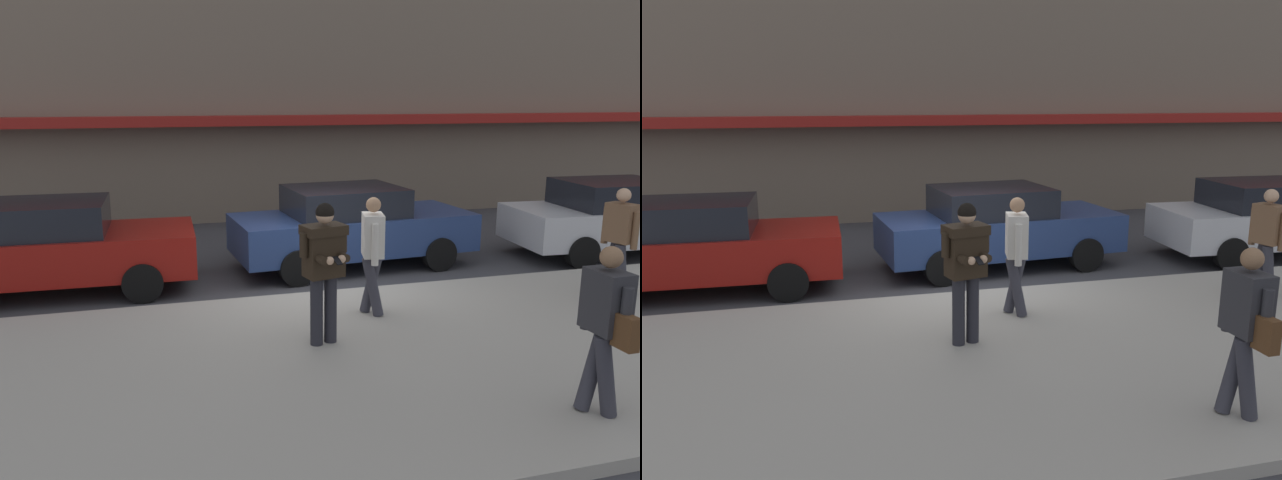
# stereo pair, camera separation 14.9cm
# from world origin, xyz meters

# --- Properties ---
(ground_plane) EXTENTS (80.00, 80.00, 0.00)m
(ground_plane) POSITION_xyz_m (0.00, 0.00, 0.00)
(ground_plane) COLOR #3D3D42
(sidewalk) EXTENTS (32.00, 5.30, 0.14)m
(sidewalk) POSITION_xyz_m (1.00, -2.85, 0.07)
(sidewalk) COLOR #A8A399
(sidewalk) RESTS_ON ground
(curb_paint_line) EXTENTS (28.00, 0.12, 0.01)m
(curb_paint_line) POSITION_xyz_m (1.00, 0.05, 0.00)
(curb_paint_line) COLOR silver
(curb_paint_line) RESTS_ON ground
(parked_sedan_near) EXTENTS (4.55, 2.02, 1.54)m
(parked_sedan_near) POSITION_xyz_m (-4.19, 1.31, 0.79)
(parked_sedan_near) COLOR maroon
(parked_sedan_near) RESTS_ON ground
(parked_sedan_mid) EXTENTS (4.63, 2.19, 1.54)m
(parked_sedan_mid) POSITION_xyz_m (1.06, 1.58, 0.79)
(parked_sedan_mid) COLOR navy
(parked_sedan_mid) RESTS_ON ground
(parked_sedan_far) EXTENTS (4.60, 2.13, 1.54)m
(parked_sedan_far) POSITION_xyz_m (6.60, 0.98, 0.79)
(parked_sedan_far) COLOR silver
(parked_sedan_far) RESTS_ON ground
(man_texting_on_phone) EXTENTS (0.64, 0.63, 1.81)m
(man_texting_on_phone) POSITION_xyz_m (-0.57, -2.30, 1.25)
(man_texting_on_phone) COLOR #23232B
(man_texting_on_phone) RESTS_ON sidewalk
(pedestrian_in_light_coat) EXTENTS (0.39, 0.59, 1.70)m
(pedestrian_in_light_coat) POSITION_xyz_m (0.39, -1.43, 1.11)
(pedestrian_in_light_coat) COLOR #33333D
(pedestrian_in_light_coat) RESTS_ON sidewalk
(pedestrian_with_bag) EXTENTS (0.33, 0.72, 1.70)m
(pedestrian_with_bag) POSITION_xyz_m (1.53, -4.75, 1.11)
(pedestrian_with_bag) COLOR #33333D
(pedestrian_with_bag) RESTS_ON sidewalk
(pedestrian_dark_coat) EXTENTS (0.40, 0.58, 1.70)m
(pedestrian_dark_coat) POSITION_xyz_m (4.36, -1.63, 1.11)
(pedestrian_dark_coat) COLOR #33333D
(pedestrian_dark_coat) RESTS_ON sidewalk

